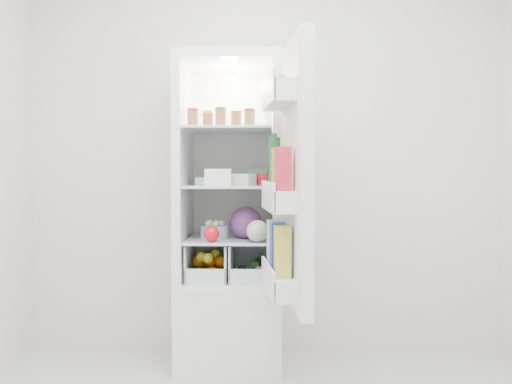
{
  "coord_description": "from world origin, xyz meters",
  "views": [
    {
      "loc": [
        0.04,
        -2.14,
        1.15
      ],
      "look_at": [
        -0.04,
        0.95,
        1.02
      ],
      "focal_mm": 40.0,
      "sensor_mm": 36.0,
      "label": 1
    }
  ],
  "objects_px": {
    "refrigerator": "(231,250)",
    "mushroom_bowl": "(214,232)",
    "red_cabbage": "(246,222)",
    "fridge_door": "(291,181)"
  },
  "relations": [
    {
      "from": "refrigerator",
      "to": "red_cabbage",
      "type": "xyz_separation_m",
      "value": [
        0.09,
        -0.1,
        0.17
      ]
    },
    {
      "from": "refrigerator",
      "to": "fridge_door",
      "type": "relative_size",
      "value": 1.38
    },
    {
      "from": "refrigerator",
      "to": "fridge_door",
      "type": "bearing_deg",
      "value": -62.19
    },
    {
      "from": "red_cabbage",
      "to": "mushroom_bowl",
      "type": "xyz_separation_m",
      "value": [
        -0.18,
        -0.02,
        -0.05
      ]
    },
    {
      "from": "red_cabbage",
      "to": "refrigerator",
      "type": "bearing_deg",
      "value": 132.45
    },
    {
      "from": "red_cabbage",
      "to": "fridge_door",
      "type": "distance_m",
      "value": 0.64
    },
    {
      "from": "red_cabbage",
      "to": "mushroom_bowl",
      "type": "height_order",
      "value": "red_cabbage"
    },
    {
      "from": "refrigerator",
      "to": "red_cabbage",
      "type": "height_order",
      "value": "refrigerator"
    },
    {
      "from": "refrigerator",
      "to": "mushroom_bowl",
      "type": "height_order",
      "value": "refrigerator"
    },
    {
      "from": "mushroom_bowl",
      "to": "fridge_door",
      "type": "xyz_separation_m",
      "value": [
        0.42,
        -0.51,
        0.31
      ]
    }
  ]
}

